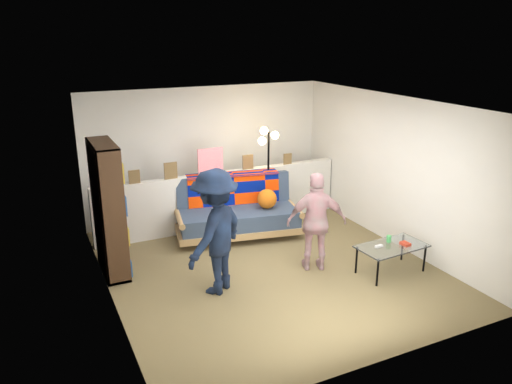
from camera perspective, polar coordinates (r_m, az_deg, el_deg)
ground at (r=7.49m, az=1.33°, el=-8.53°), size 5.00×5.00×0.00m
room_shell at (r=7.31m, az=-0.24°, el=4.79°), size 4.60×5.05×2.45m
half_wall_ledge at (r=8.81m, az=-3.93°, el=-0.85°), size 4.45×0.15×1.00m
ledge_decor at (r=8.52m, az=-5.39°, el=3.21°), size 2.97×0.02×0.45m
futon_sofa at (r=8.46m, az=-2.06°, el=-2.26°), size 2.22×1.34×0.89m
bookshelf at (r=7.32m, az=-16.50°, el=-2.37°), size 0.32×0.95×1.90m
coffee_table at (r=7.43m, az=15.28°, el=-6.11°), size 1.03×0.61×0.52m
floor_lamp at (r=8.76m, az=1.31°, el=4.11°), size 0.40×0.34×1.75m
person_left at (r=6.53m, az=-4.66°, el=-4.57°), size 1.25×1.16×1.69m
person_right at (r=7.20m, az=6.93°, el=-3.41°), size 0.93×0.66×1.46m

